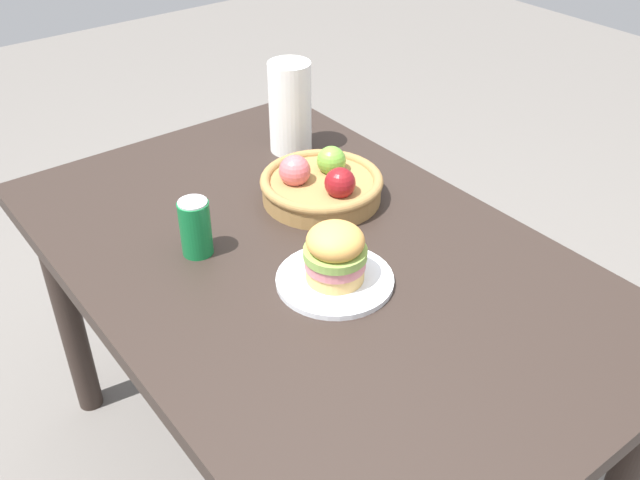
{
  "coord_description": "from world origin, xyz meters",
  "views": [
    {
      "loc": [
        0.98,
        -0.72,
        1.62
      ],
      "look_at": [
        0.04,
        -0.01,
        0.81
      ],
      "focal_mm": 39.7,
      "sensor_mm": 36.0,
      "label": 1
    }
  ],
  "objects_px": {
    "soda_can": "(195,228)",
    "paper_towel_roll": "(290,108)",
    "fruit_basket": "(321,184)",
    "plate": "(335,280)",
    "sandwich": "(335,253)"
  },
  "relations": [
    {
      "from": "fruit_basket",
      "to": "paper_towel_roll",
      "type": "height_order",
      "value": "paper_towel_roll"
    },
    {
      "from": "plate",
      "to": "paper_towel_roll",
      "type": "height_order",
      "value": "paper_towel_roll"
    },
    {
      "from": "plate",
      "to": "soda_can",
      "type": "relative_size",
      "value": 1.88
    },
    {
      "from": "plate",
      "to": "sandwich",
      "type": "relative_size",
      "value": 1.88
    },
    {
      "from": "fruit_basket",
      "to": "paper_towel_roll",
      "type": "bearing_deg",
      "value": 159.94
    },
    {
      "from": "sandwich",
      "to": "paper_towel_roll",
      "type": "distance_m",
      "value": 0.59
    },
    {
      "from": "plate",
      "to": "soda_can",
      "type": "bearing_deg",
      "value": -147.37
    },
    {
      "from": "soda_can",
      "to": "plate",
      "type": "bearing_deg",
      "value": 32.63
    },
    {
      "from": "soda_can",
      "to": "paper_towel_roll",
      "type": "bearing_deg",
      "value": 121.53
    },
    {
      "from": "sandwich",
      "to": "soda_can",
      "type": "distance_m",
      "value": 0.31
    },
    {
      "from": "sandwich",
      "to": "paper_towel_roll",
      "type": "height_order",
      "value": "paper_towel_roll"
    },
    {
      "from": "fruit_basket",
      "to": "plate",
      "type": "bearing_deg",
      "value": -32.87
    },
    {
      "from": "soda_can",
      "to": "paper_towel_roll",
      "type": "distance_m",
      "value": 0.51
    },
    {
      "from": "sandwich",
      "to": "fruit_basket",
      "type": "bearing_deg",
      "value": 147.13
    },
    {
      "from": "paper_towel_roll",
      "to": "fruit_basket",
      "type": "bearing_deg",
      "value": -20.06
    }
  ]
}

